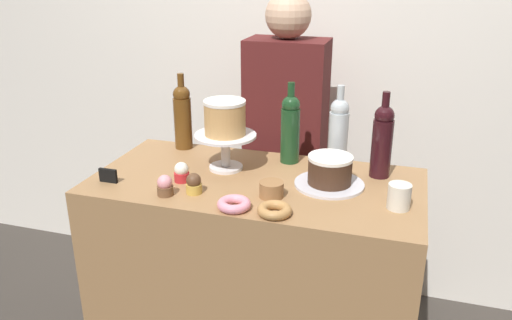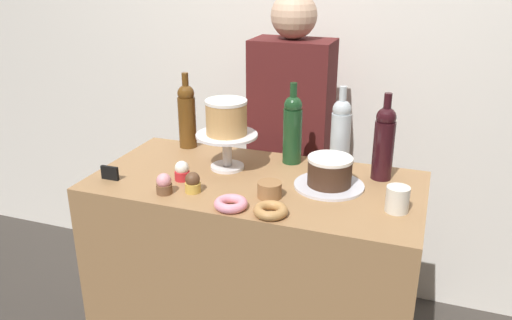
{
  "view_description": "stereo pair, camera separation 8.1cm",
  "coord_description": "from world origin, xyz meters",
  "px_view_note": "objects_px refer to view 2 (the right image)",
  "views": [
    {
      "loc": [
        0.51,
        -1.68,
        1.72
      ],
      "look_at": [
        0.0,
        0.0,
        1.04
      ],
      "focal_mm": 36.14,
      "sensor_mm": 36.0,
      "label": 1
    },
    {
      "loc": [
        0.59,
        -1.65,
        1.72
      ],
      "look_at": [
        0.0,
        0.0,
        1.04
      ],
      "focal_mm": 36.14,
      "sensor_mm": 36.0,
      "label": 2
    }
  ],
  "objects_px": {
    "wine_bottle_clear": "(341,133)",
    "wine_bottle_dark_red": "(384,142)",
    "wine_bottle_green": "(293,128)",
    "donut_pink": "(231,204)",
    "cake_stand_pedestal": "(227,145)",
    "coffee_cup_ceramic": "(397,199)",
    "price_sign_chalkboard": "(110,173)",
    "cupcake_strawberry": "(164,184)",
    "barista_figure": "(290,160)",
    "cookie_stack": "(270,190)",
    "chocolate_round_cake": "(330,171)",
    "cupcake_chocolate": "(193,183)",
    "donut_maple": "(271,211)",
    "wine_bottle_amber": "(187,115)",
    "white_layer_cake": "(226,117)",
    "cupcake_vanilla": "(182,171)"
  },
  "relations": [
    {
      "from": "cake_stand_pedestal",
      "to": "barista_figure",
      "type": "relative_size",
      "value": 0.15
    },
    {
      "from": "wine_bottle_clear",
      "to": "wine_bottle_dark_red",
      "type": "xyz_separation_m",
      "value": [
        0.17,
        -0.05,
        0.0
      ]
    },
    {
      "from": "white_layer_cake",
      "to": "wine_bottle_clear",
      "type": "bearing_deg",
      "value": 20.43
    },
    {
      "from": "price_sign_chalkboard",
      "to": "coffee_cup_ceramic",
      "type": "xyz_separation_m",
      "value": [
        1.03,
        0.09,
        0.02
      ]
    },
    {
      "from": "cupcake_strawberry",
      "to": "donut_maple",
      "type": "height_order",
      "value": "cupcake_strawberry"
    },
    {
      "from": "chocolate_round_cake",
      "to": "coffee_cup_ceramic",
      "type": "xyz_separation_m",
      "value": [
        0.25,
        -0.12,
        -0.02
      ]
    },
    {
      "from": "cupcake_vanilla",
      "to": "cookie_stack",
      "type": "relative_size",
      "value": 0.88
    },
    {
      "from": "white_layer_cake",
      "to": "wine_bottle_dark_red",
      "type": "bearing_deg",
      "value": 9.97
    },
    {
      "from": "cupcake_strawberry",
      "to": "barista_figure",
      "type": "height_order",
      "value": "barista_figure"
    },
    {
      "from": "wine_bottle_amber",
      "to": "barista_figure",
      "type": "height_order",
      "value": "barista_figure"
    },
    {
      "from": "price_sign_chalkboard",
      "to": "cake_stand_pedestal",
      "type": "bearing_deg",
      "value": 34.37
    },
    {
      "from": "chocolate_round_cake",
      "to": "donut_pink",
      "type": "bearing_deg",
      "value": -133.78
    },
    {
      "from": "cake_stand_pedestal",
      "to": "price_sign_chalkboard",
      "type": "height_order",
      "value": "cake_stand_pedestal"
    },
    {
      "from": "wine_bottle_amber",
      "to": "cupcake_chocolate",
      "type": "distance_m",
      "value": 0.49
    },
    {
      "from": "cupcake_strawberry",
      "to": "cupcake_vanilla",
      "type": "relative_size",
      "value": 1.0
    },
    {
      "from": "chocolate_round_cake",
      "to": "cupcake_strawberry",
      "type": "bearing_deg",
      "value": -154.87
    },
    {
      "from": "wine_bottle_amber",
      "to": "wine_bottle_clear",
      "type": "distance_m",
      "value": 0.67
    },
    {
      "from": "donut_maple",
      "to": "wine_bottle_clear",
      "type": "bearing_deg",
      "value": 75.2
    },
    {
      "from": "cupcake_strawberry",
      "to": "donut_maple",
      "type": "relative_size",
      "value": 0.66
    },
    {
      "from": "wine_bottle_green",
      "to": "wine_bottle_clear",
      "type": "distance_m",
      "value": 0.19
    },
    {
      "from": "wine_bottle_clear",
      "to": "cupcake_strawberry",
      "type": "height_order",
      "value": "wine_bottle_clear"
    },
    {
      "from": "wine_bottle_green",
      "to": "wine_bottle_dark_red",
      "type": "height_order",
      "value": "same"
    },
    {
      "from": "wine_bottle_dark_red",
      "to": "cookie_stack",
      "type": "xyz_separation_m",
      "value": [
        -0.34,
        -0.3,
        -0.12
      ]
    },
    {
      "from": "cupcake_strawberry",
      "to": "donut_pink",
      "type": "xyz_separation_m",
      "value": [
        0.26,
        -0.03,
        -0.02
      ]
    },
    {
      "from": "cupcake_strawberry",
      "to": "donut_pink",
      "type": "height_order",
      "value": "cupcake_strawberry"
    },
    {
      "from": "price_sign_chalkboard",
      "to": "wine_bottle_green",
      "type": "bearing_deg",
      "value": 34.16
    },
    {
      "from": "cake_stand_pedestal",
      "to": "cupcake_vanilla",
      "type": "relative_size",
      "value": 3.21
    },
    {
      "from": "wine_bottle_clear",
      "to": "cookie_stack",
      "type": "xyz_separation_m",
      "value": [
        -0.17,
        -0.35,
        -0.12
      ]
    },
    {
      "from": "white_layer_cake",
      "to": "wine_bottle_dark_red",
      "type": "height_order",
      "value": "wine_bottle_dark_red"
    },
    {
      "from": "chocolate_round_cake",
      "to": "cupcake_chocolate",
      "type": "distance_m",
      "value": 0.49
    },
    {
      "from": "cake_stand_pedestal",
      "to": "coffee_cup_ceramic",
      "type": "xyz_separation_m",
      "value": [
        0.66,
        -0.16,
        -0.05
      ]
    },
    {
      "from": "wine_bottle_clear",
      "to": "wine_bottle_amber",
      "type": "bearing_deg",
      "value": 178.13
    },
    {
      "from": "cupcake_chocolate",
      "to": "coffee_cup_ceramic",
      "type": "bearing_deg",
      "value": 7.35
    },
    {
      "from": "donut_pink",
      "to": "coffee_cup_ceramic",
      "type": "relative_size",
      "value": 1.32
    },
    {
      "from": "cake_stand_pedestal",
      "to": "price_sign_chalkboard",
      "type": "distance_m",
      "value": 0.45
    },
    {
      "from": "wine_bottle_dark_red",
      "to": "coffee_cup_ceramic",
      "type": "distance_m",
      "value": 0.29
    },
    {
      "from": "cake_stand_pedestal",
      "to": "cookie_stack",
      "type": "height_order",
      "value": "cake_stand_pedestal"
    },
    {
      "from": "white_layer_cake",
      "to": "cupcake_strawberry",
      "type": "bearing_deg",
      "value": -111.95
    },
    {
      "from": "wine_bottle_dark_red",
      "to": "coffee_cup_ceramic",
      "type": "height_order",
      "value": "wine_bottle_dark_red"
    },
    {
      "from": "wine_bottle_green",
      "to": "cookie_stack",
      "type": "bearing_deg",
      "value": -86.81
    },
    {
      "from": "price_sign_chalkboard",
      "to": "coffee_cup_ceramic",
      "type": "height_order",
      "value": "coffee_cup_ceramic"
    },
    {
      "from": "wine_bottle_green",
      "to": "barista_figure",
      "type": "height_order",
      "value": "barista_figure"
    },
    {
      "from": "barista_figure",
      "to": "cookie_stack",
      "type": "bearing_deg",
      "value": -80.21
    },
    {
      "from": "chocolate_round_cake",
      "to": "donut_maple",
      "type": "bearing_deg",
      "value": -114.75
    },
    {
      "from": "donut_maple",
      "to": "coffee_cup_ceramic",
      "type": "distance_m",
      "value": 0.41
    },
    {
      "from": "chocolate_round_cake",
      "to": "barista_figure",
      "type": "xyz_separation_m",
      "value": [
        -0.29,
        0.51,
        -0.18
      ]
    },
    {
      "from": "cupcake_chocolate",
      "to": "donut_maple",
      "type": "bearing_deg",
      "value": -13.72
    },
    {
      "from": "cupcake_strawberry",
      "to": "cupcake_chocolate",
      "type": "xyz_separation_m",
      "value": [
        0.09,
        0.04,
        0.0
      ]
    },
    {
      "from": "wine_bottle_green",
      "to": "donut_pink",
      "type": "xyz_separation_m",
      "value": [
        -0.07,
        -0.47,
        -0.13
      ]
    },
    {
      "from": "chocolate_round_cake",
      "to": "cookie_stack",
      "type": "distance_m",
      "value": 0.24
    }
  ]
}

